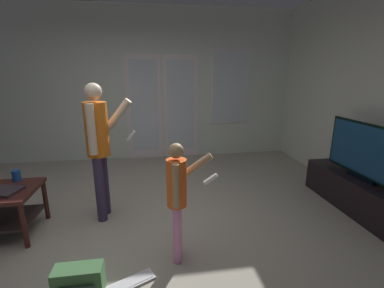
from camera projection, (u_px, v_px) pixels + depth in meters
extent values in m
cube|color=#A19A8A|center=(131.00, 236.00, 2.80)|extent=(6.22, 5.55, 0.02)
cube|color=silver|center=(137.00, 85.00, 5.05)|extent=(6.22, 0.06, 2.86)
cube|color=white|center=(145.00, 109.00, 5.14)|extent=(0.68, 0.02, 2.04)
cube|color=silver|center=(144.00, 106.00, 5.12)|extent=(0.52, 0.01, 1.74)
cube|color=white|center=(181.00, 108.00, 5.25)|extent=(0.68, 0.02, 2.04)
cube|color=silver|center=(181.00, 106.00, 5.22)|extent=(0.52, 0.01, 1.74)
cube|color=white|center=(231.00, 87.00, 5.29)|extent=(0.79, 0.02, 1.46)
cube|color=silver|center=(231.00, 87.00, 5.28)|extent=(0.73, 0.01, 1.40)
cylinder|color=#411D17|center=(24.00, 226.00, 2.55)|extent=(0.05, 0.05, 0.47)
cylinder|color=#411D17|center=(46.00, 200.00, 3.07)|extent=(0.05, 0.05, 0.47)
cube|color=black|center=(358.00, 195.00, 3.27)|extent=(0.41, 1.58, 0.42)
cube|color=black|center=(361.00, 177.00, 3.21)|extent=(0.08, 0.41, 0.04)
cube|color=black|center=(366.00, 151.00, 3.12)|extent=(0.04, 1.18, 0.64)
cube|color=navy|center=(365.00, 151.00, 3.12)|extent=(0.00, 1.13, 0.59)
cylinder|color=#3A2E4E|center=(100.00, 190.00, 3.00)|extent=(0.11, 0.11, 0.76)
cylinder|color=#3A2E4E|center=(104.00, 184.00, 3.16)|extent=(0.11, 0.11, 0.76)
cylinder|color=orange|center=(97.00, 129.00, 2.90)|extent=(0.25, 0.25, 0.60)
sphere|color=beige|center=(93.00, 92.00, 2.79)|extent=(0.18, 0.18, 0.18)
cylinder|color=beige|center=(91.00, 130.00, 2.73)|extent=(0.09, 0.09, 0.53)
cylinder|color=beige|center=(115.00, 118.00, 3.04)|extent=(0.41, 0.13, 0.47)
cube|color=white|center=(131.00, 136.00, 3.10)|extent=(0.12, 0.05, 0.13)
cylinder|color=pink|center=(177.00, 236.00, 2.34)|extent=(0.07, 0.07, 0.54)
cylinder|color=pink|center=(178.00, 228.00, 2.45)|extent=(0.07, 0.07, 0.54)
cylinder|color=orange|center=(177.00, 183.00, 2.27)|extent=(0.18, 0.18, 0.42)
sphere|color=tan|center=(176.00, 151.00, 2.20)|extent=(0.13, 0.13, 0.13)
cylinder|color=tan|center=(176.00, 186.00, 2.15)|extent=(0.06, 0.06, 0.37)
cylinder|color=tan|center=(194.00, 167.00, 2.36)|extent=(0.34, 0.11, 0.27)
cube|color=white|center=(211.00, 179.00, 2.39)|extent=(0.13, 0.06, 0.11)
cube|color=#3B663C|center=(79.00, 282.00, 2.01)|extent=(0.36, 0.16, 0.26)
cube|color=white|center=(128.00, 284.00, 2.14)|extent=(0.45, 0.31, 0.02)
cube|color=silver|center=(128.00, 283.00, 2.14)|extent=(0.40, 0.26, 0.00)
cube|color=#32292F|center=(2.00, 191.00, 2.64)|extent=(0.39, 0.32, 0.03)
cylinder|color=#1B4AA2|center=(16.00, 176.00, 2.91)|extent=(0.08, 0.08, 0.12)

